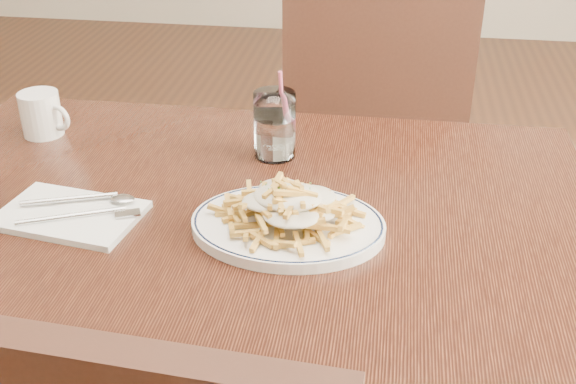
% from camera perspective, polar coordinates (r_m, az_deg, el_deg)
% --- Properties ---
extents(table, '(1.20, 0.80, 0.75)m').
position_cam_1_polar(table, '(1.25, -4.01, -4.08)').
color(table, black).
rests_on(table, ground).
extents(chair_far, '(0.50, 0.50, 1.00)m').
position_cam_1_polar(chair_far, '(1.96, 6.62, 5.23)').
color(chair_far, black).
rests_on(chair_far, ground).
extents(fries_plate, '(0.37, 0.34, 0.02)m').
position_cam_1_polar(fries_plate, '(1.12, 0.00, -2.64)').
color(fries_plate, white).
rests_on(fries_plate, table).
extents(loaded_fries, '(0.20, 0.16, 0.06)m').
position_cam_1_polar(loaded_fries, '(1.10, 0.00, -0.82)').
color(loaded_fries, gold).
rests_on(loaded_fries, fries_plate).
extents(napkin, '(0.24, 0.18, 0.01)m').
position_cam_1_polar(napkin, '(1.21, -16.86, -1.75)').
color(napkin, white).
rests_on(napkin, table).
extents(cutlery, '(0.21, 0.15, 0.01)m').
position_cam_1_polar(cutlery, '(1.21, -16.82, -1.23)').
color(cutlery, silver).
rests_on(cutlery, napkin).
extents(water_glass, '(0.08, 0.08, 0.17)m').
position_cam_1_polar(water_glass, '(1.34, -1.05, 5.04)').
color(water_glass, white).
rests_on(water_glass, table).
extents(coffee_mug, '(0.11, 0.08, 0.09)m').
position_cam_1_polar(coffee_mug, '(1.51, -18.88, 5.85)').
color(coffee_mug, white).
rests_on(coffee_mug, table).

